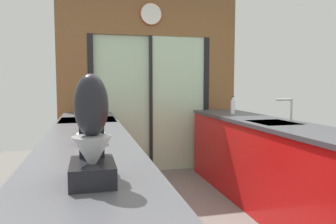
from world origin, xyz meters
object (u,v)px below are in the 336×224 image
mixing_bowl_near (91,138)px  stand_mixer (92,141)px  oven_range (89,162)px  soap_bottle_far (233,106)px  knife_block (89,106)px  mixing_bowl_far (90,129)px

mixing_bowl_near → stand_mixer: bearing=-90.0°
oven_range → stand_mixer: stand_mixer is taller
mixing_bowl_near → stand_mixer: size_ratio=0.43×
oven_range → soap_bottle_far: soap_bottle_far is taller
soap_bottle_far → stand_mixer: bearing=-125.4°
soap_bottle_far → knife_block: bearing=166.1°
soap_bottle_far → mixing_bowl_near: bearing=-136.4°
oven_range → mixing_bowl_near: mixing_bowl_near is taller
knife_block → mixing_bowl_far: bearing=-90.0°
knife_block → stand_mixer: bearing=-90.0°
mixing_bowl_far → stand_mixer: stand_mixer is taller
mixing_bowl_near → knife_block: (-0.00, 2.14, 0.06)m
oven_range → soap_bottle_far: size_ratio=4.04×
mixing_bowl_far → oven_range: bearing=91.1°
mixing_bowl_far → soap_bottle_far: soap_bottle_far is taller
stand_mixer → soap_bottle_far: bearing=54.6°
knife_block → stand_mixer: 2.95m
oven_range → knife_block: 0.88m
oven_range → mixing_bowl_far: size_ratio=5.37×
mixing_bowl_far → stand_mixer: 1.29m
mixing_bowl_far → knife_block: bearing=90.0°
oven_range → mixing_bowl_near: 1.55m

